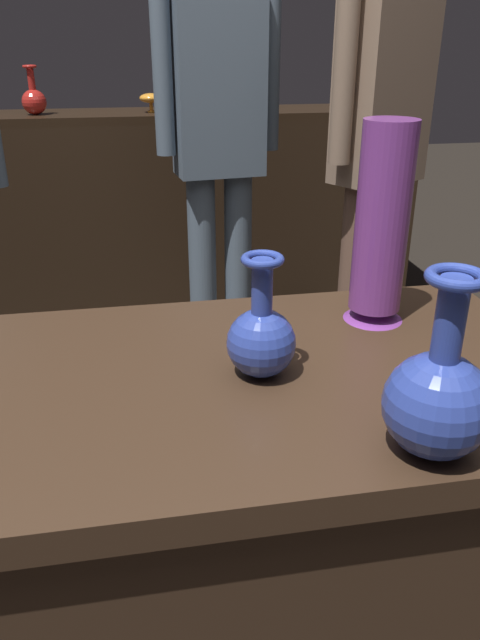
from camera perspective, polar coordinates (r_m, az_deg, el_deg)
name	(u,v)px	position (r m, az deg, el deg)	size (l,w,h in m)	color
display_plinth	(222,553)	(1.27, -1.67, -20.74)	(1.20, 0.64, 0.80)	#382619
back_display_shelf	(157,214)	(3.19, -7.70, 9.74)	(2.60, 0.40, 0.99)	black
vase_centerpiece	(261,337)	(1.00, 1.98, -1.55)	(0.11, 0.11, 0.21)	#2D429E
vase_tall_behind	(381,228)	(1.19, 12.97, 8.33)	(0.12, 0.12, 0.38)	#7A388E
vase_left_accent	(438,398)	(0.85, 17.86, -6.89)	(0.14, 0.14, 0.26)	#2D429E
shelf_vase_far_right	(361,91)	(3.31, 11.14, 20.06)	(0.09, 0.09, 0.13)	#7A388E
shelf_vase_center	(151,99)	(3.05, -8.27, 19.64)	(0.10, 0.10, 0.08)	orange
shelf_vase_left	(34,99)	(3.07, -18.56, 18.81)	(0.11, 0.11, 0.21)	red
visitor_near_right	(380,131)	(2.24, 12.84, 16.74)	(0.42, 0.31, 1.72)	brown
visitor_center_back	(219,129)	(2.39, -2.00, 17.24)	(0.47, 0.22, 1.69)	slate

